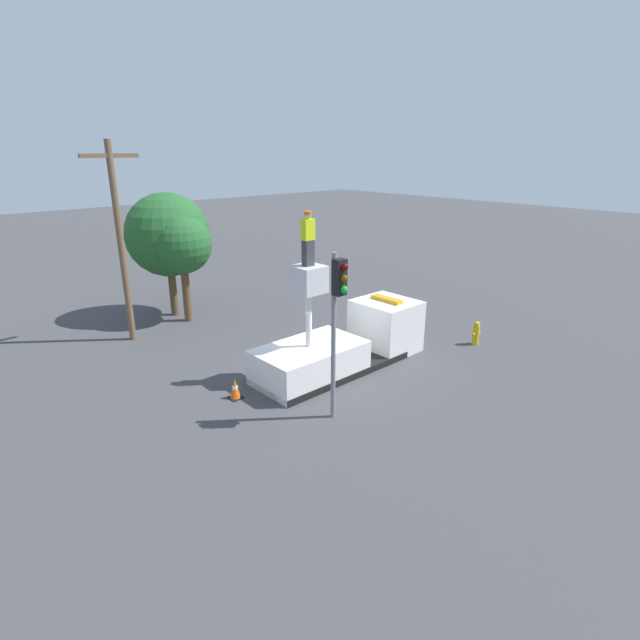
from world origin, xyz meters
TOP-DOWN VIEW (x-y plane):
  - ground_plane at (0.00, 0.00)m, footprint 120.00×120.00m
  - bucket_truck at (0.67, 0.00)m, footprint 6.98×2.32m
  - worker at (-1.07, 0.00)m, footprint 0.40×0.26m
  - traffic_light_pole at (-2.26, -2.59)m, footprint 0.34×0.57m
  - fire_hydrant at (6.15, -2.15)m, footprint 0.51×0.27m
  - traffic_cone_rear at (-3.78, 0.52)m, footprint 0.43×0.43m
  - tree_left_bg at (-1.14, 8.55)m, footprint 2.65×2.65m
  - tree_right_bg at (-1.21, 9.76)m, footprint 3.84×3.84m
  - utility_pole at (-4.08, 7.92)m, footprint 2.20×0.26m

SIDE VIEW (x-z plane):
  - ground_plane at x=0.00m, z-range 0.00..0.00m
  - traffic_cone_rear at x=-3.78m, z-range -0.02..0.67m
  - fire_hydrant at x=6.15m, z-range -0.01..0.99m
  - bucket_truck at x=0.67m, z-range -1.20..2.85m
  - traffic_light_pole at x=-2.26m, z-range 1.05..6.06m
  - tree_left_bg at x=-1.14m, z-range 1.10..6.02m
  - tree_right_bg at x=-1.21m, z-range 0.97..6.78m
  - utility_pole at x=-4.08m, z-range 0.32..8.32m
  - worker at x=-1.07m, z-range 4.06..5.80m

